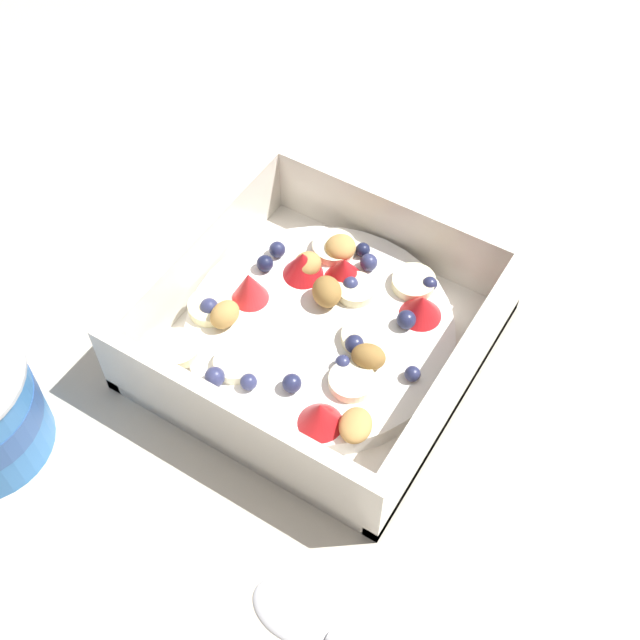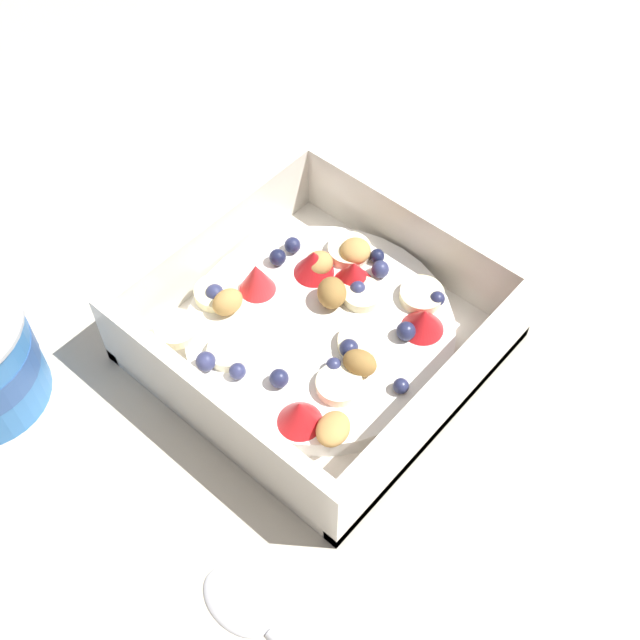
{
  "view_description": "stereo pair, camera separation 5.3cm",
  "coord_description": "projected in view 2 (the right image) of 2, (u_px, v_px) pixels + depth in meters",
  "views": [
    {
      "loc": [
        -0.26,
        -0.17,
        0.45
      ],
      "look_at": [
        0.01,
        -0.01,
        0.03
      ],
      "focal_mm": 45.53,
      "sensor_mm": 36.0,
      "label": 1
    },
    {
      "loc": [
        -0.23,
        -0.22,
        0.45
      ],
      "look_at": [
        0.01,
        -0.01,
        0.03
      ],
      "focal_mm": 45.53,
      "sensor_mm": 36.0,
      "label": 2
    }
  ],
  "objects": [
    {
      "name": "fruit_bowl",
      "position": [
        320.0,
        328.0,
        0.54
      ],
      "size": [
        0.2,
        0.2,
        0.06
      ],
      "color": "white",
      "rests_on": "ground"
    },
    {
      "name": "spoon",
      "position": [
        272.0,
        633.0,
        0.43
      ],
      "size": [
        0.03,
        0.17,
        0.01
      ],
      "color": "silver",
      "rests_on": "ground"
    },
    {
      "name": "ground_plane",
      "position": [
        308.0,
        346.0,
        0.55
      ],
      "size": [
        2.4,
        2.4,
        0.0
      ],
      "primitive_type": "plane",
      "color": "beige"
    }
  ]
}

